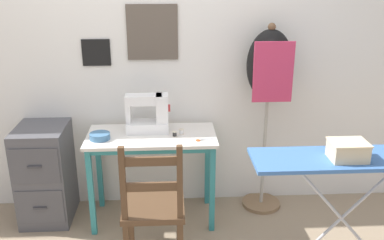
% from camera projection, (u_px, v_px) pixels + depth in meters
% --- Properties ---
extents(ground_plane, '(14.00, 14.00, 0.00)m').
position_uv_depth(ground_plane, '(153.00, 234.00, 3.26)').
color(ground_plane, gray).
extents(wall_back, '(10.00, 0.07, 2.55)m').
position_uv_depth(wall_back, '(150.00, 55.00, 3.34)').
color(wall_back, silver).
rests_on(wall_back, ground_plane).
extents(sewing_table, '(0.98, 0.49, 0.72)m').
position_uv_depth(sewing_table, '(152.00, 148.00, 3.27)').
color(sewing_table, silver).
rests_on(sewing_table, ground_plane).
extents(sewing_machine, '(0.34, 0.16, 0.32)m').
position_uv_depth(sewing_machine, '(150.00, 114.00, 3.26)').
color(sewing_machine, white).
rests_on(sewing_machine, sewing_table).
extents(fabric_bowl, '(0.15, 0.15, 0.05)m').
position_uv_depth(fabric_bowl, '(100.00, 136.00, 3.15)').
color(fabric_bowl, teal).
rests_on(fabric_bowl, sewing_table).
extents(scissors, '(0.14, 0.06, 0.01)m').
position_uv_depth(scissors, '(202.00, 140.00, 3.13)').
color(scissors, silver).
rests_on(scissors, sewing_table).
extents(thread_spool_near_machine, '(0.04, 0.04, 0.04)m').
position_uv_depth(thread_spool_near_machine, '(175.00, 134.00, 3.20)').
color(thread_spool_near_machine, black).
rests_on(thread_spool_near_machine, sewing_table).
extents(thread_spool_mid_table, '(0.04, 0.04, 0.04)m').
position_uv_depth(thread_spool_mid_table, '(181.00, 132.00, 3.24)').
color(thread_spool_mid_table, silver).
rests_on(thread_spool_mid_table, sewing_table).
extents(wooden_chair, '(0.40, 0.38, 0.94)m').
position_uv_depth(wooden_chair, '(153.00, 209.00, 2.76)').
color(wooden_chair, '#513823').
rests_on(wooden_chair, ground_plane).
extents(filing_cabinet, '(0.38, 0.47, 0.78)m').
position_uv_depth(filing_cabinet, '(46.00, 174.00, 3.37)').
color(filing_cabinet, '#4C4C51').
rests_on(filing_cabinet, ground_plane).
extents(dress_form, '(0.35, 0.32, 1.53)m').
position_uv_depth(dress_form, '(269.00, 75.00, 3.27)').
color(dress_form, '#846647').
rests_on(dress_form, ground_plane).
extents(ironing_board, '(1.19, 0.34, 0.85)m').
position_uv_depth(ironing_board, '(349.00, 164.00, 2.60)').
color(ironing_board, '#3D6BAD').
rests_on(ironing_board, ground_plane).
extents(storage_box, '(0.22, 0.17, 0.11)m').
position_uv_depth(storage_box, '(348.00, 150.00, 2.53)').
color(storage_box, beige).
rests_on(storage_box, ironing_board).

